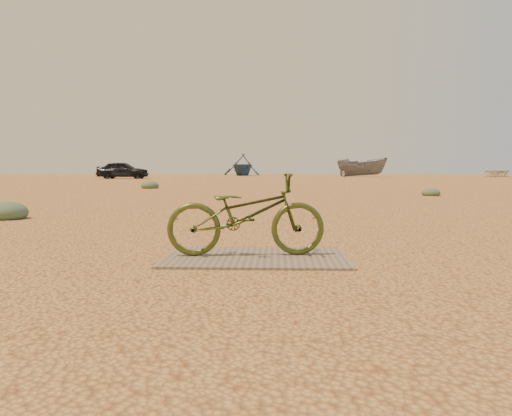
{
  "coord_description": "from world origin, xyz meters",
  "views": [
    {
      "loc": [
        0.76,
        -4.34,
        0.83
      ],
      "look_at": [
        0.58,
        0.17,
        0.46
      ],
      "focal_mm": 35.0,
      "sensor_mm": 36.0,
      "label": 1
    }
  ],
  "objects_px": {
    "plywood_board": "(256,257)",
    "boat_far_right": "(496,172)",
    "car": "(123,170)",
    "boat_far_left": "(242,164)",
    "boat_mid_right": "(362,167)",
    "bicycle": "(246,214)"
  },
  "relations": [
    {
      "from": "plywood_board",
      "to": "bicycle",
      "type": "height_order",
      "value": "bicycle"
    },
    {
      "from": "boat_far_left",
      "to": "boat_mid_right",
      "type": "height_order",
      "value": "boat_far_left"
    },
    {
      "from": "car",
      "to": "boat_far_left",
      "type": "bearing_deg",
      "value": -28.82
    },
    {
      "from": "boat_far_left",
      "to": "boat_far_right",
      "type": "distance_m",
      "value": 24.32
    },
    {
      "from": "car",
      "to": "boat_far_right",
      "type": "relative_size",
      "value": 0.86
    },
    {
      "from": "car",
      "to": "boat_mid_right",
      "type": "relative_size",
      "value": 0.85
    },
    {
      "from": "bicycle",
      "to": "boat_mid_right",
      "type": "bearing_deg",
      "value": -16.8
    },
    {
      "from": "bicycle",
      "to": "boat_mid_right",
      "type": "distance_m",
      "value": 42.1
    },
    {
      "from": "bicycle",
      "to": "boat_far_left",
      "type": "bearing_deg",
      "value": -1.82
    },
    {
      "from": "plywood_board",
      "to": "bicycle",
      "type": "relative_size",
      "value": 1.15
    },
    {
      "from": "boat_far_right",
      "to": "boat_mid_right",
      "type": "bearing_deg",
      "value": -146.33
    },
    {
      "from": "car",
      "to": "boat_far_left",
      "type": "relative_size",
      "value": 0.87
    },
    {
      "from": "boat_far_left",
      "to": "boat_far_right",
      "type": "height_order",
      "value": "boat_far_left"
    },
    {
      "from": "boat_far_right",
      "to": "car",
      "type": "bearing_deg",
      "value": -134.15
    },
    {
      "from": "plywood_board",
      "to": "boat_far_right",
      "type": "bearing_deg",
      "value": 64.21
    },
    {
      "from": "boat_mid_right",
      "to": "plywood_board",
      "type": "bearing_deg",
      "value": 178.81
    },
    {
      "from": "bicycle",
      "to": "boat_far_left",
      "type": "height_order",
      "value": "boat_far_left"
    },
    {
      "from": "plywood_board",
      "to": "boat_mid_right",
      "type": "distance_m",
      "value": 42.13
    },
    {
      "from": "plywood_board",
      "to": "bicycle",
      "type": "distance_m",
      "value": 0.4
    },
    {
      "from": "car",
      "to": "boat_far_right",
      "type": "height_order",
      "value": "car"
    },
    {
      "from": "car",
      "to": "boat_mid_right",
      "type": "xyz_separation_m",
      "value": [
        19.41,
        8.52,
        0.22
      ]
    },
    {
      "from": "boat_far_right",
      "to": "boat_far_left",
      "type": "bearing_deg",
      "value": -163.01
    }
  ]
}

